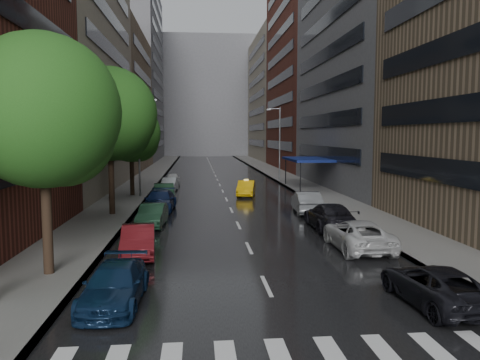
% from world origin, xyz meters
% --- Properties ---
extents(ground, '(220.00, 220.00, 0.00)m').
position_xyz_m(ground, '(0.00, 0.00, 0.00)').
color(ground, gray).
rests_on(ground, ground).
extents(road, '(14.00, 140.00, 0.01)m').
position_xyz_m(road, '(0.00, 50.00, 0.01)').
color(road, black).
rests_on(road, ground).
extents(sidewalk_left, '(4.00, 140.00, 0.15)m').
position_xyz_m(sidewalk_left, '(-9.00, 50.00, 0.07)').
color(sidewalk_left, gray).
rests_on(sidewalk_left, ground).
extents(sidewalk_right, '(4.00, 140.00, 0.15)m').
position_xyz_m(sidewalk_right, '(9.00, 50.00, 0.07)').
color(sidewalk_right, gray).
rests_on(sidewalk_right, ground).
extents(buildings_left, '(8.00, 108.00, 38.00)m').
position_xyz_m(buildings_left, '(-15.00, 58.79, 15.99)').
color(buildings_left, maroon).
rests_on(buildings_left, ground).
extents(buildings_right, '(8.05, 109.10, 36.00)m').
position_xyz_m(buildings_right, '(15.00, 56.70, 15.03)').
color(buildings_right, '#937A5B').
rests_on(buildings_right, ground).
extents(building_far, '(40.00, 14.00, 32.00)m').
position_xyz_m(building_far, '(0.00, 118.00, 16.00)').
color(building_far, slate).
rests_on(building_far, ground).
extents(tree_near, '(6.09, 6.09, 9.71)m').
position_xyz_m(tree_near, '(-8.60, 5.98, 6.65)').
color(tree_near, '#382619').
rests_on(tree_near, ground).
extents(tree_mid, '(6.56, 6.56, 10.45)m').
position_xyz_m(tree_mid, '(-8.60, 20.34, 7.16)').
color(tree_mid, '#382619').
rests_on(tree_mid, ground).
extents(tree_far, '(5.40, 5.40, 8.61)m').
position_xyz_m(tree_far, '(-8.60, 30.83, 5.89)').
color(tree_far, '#382619').
rests_on(tree_far, ground).
extents(taxi, '(2.27, 4.54, 1.43)m').
position_xyz_m(taxi, '(2.00, 30.22, 0.71)').
color(taxi, '#DCA30B').
rests_on(taxi, ground).
extents(parked_cars_left, '(2.47, 42.87, 1.57)m').
position_xyz_m(parked_cars_left, '(-5.40, 20.98, 0.72)').
color(parked_cars_left, '#0D2240').
rests_on(parked_cars_left, ground).
extents(parked_cars_right, '(2.54, 23.66, 1.61)m').
position_xyz_m(parked_cars_right, '(5.40, 11.27, 0.76)').
color(parked_cars_right, black).
rests_on(parked_cars_right, ground).
extents(street_lamp_left, '(1.74, 0.22, 9.00)m').
position_xyz_m(street_lamp_left, '(-7.72, 30.00, 4.89)').
color(street_lamp_left, gray).
rests_on(street_lamp_left, sidewalk_left).
extents(street_lamp_right, '(1.74, 0.22, 9.00)m').
position_xyz_m(street_lamp_right, '(7.72, 45.00, 4.89)').
color(street_lamp_right, gray).
rests_on(street_lamp_right, sidewalk_right).
extents(awning, '(4.00, 8.00, 3.12)m').
position_xyz_m(awning, '(8.98, 35.00, 3.13)').
color(awning, navy).
rests_on(awning, sidewalk_right).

